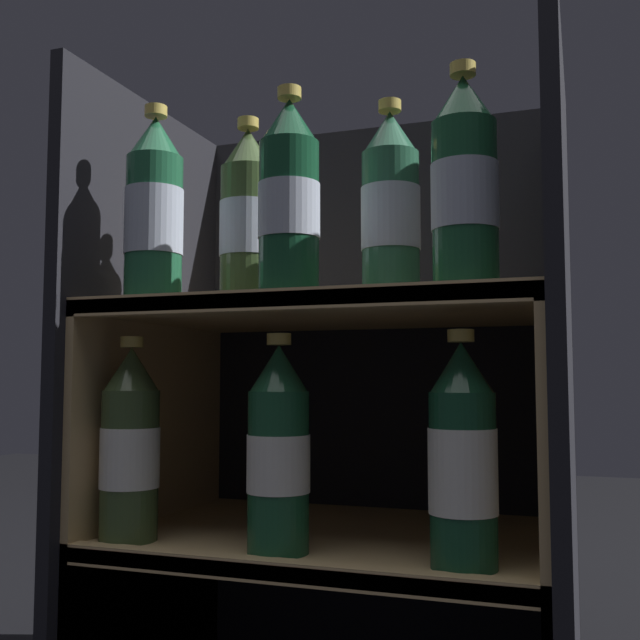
% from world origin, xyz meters
% --- Properties ---
extents(fridge_back_wall, '(0.63, 0.02, 0.88)m').
position_xyz_m(fridge_back_wall, '(0.00, 0.42, 0.44)').
color(fridge_back_wall, black).
rests_on(fridge_back_wall, ground_plane).
extents(fridge_side_left, '(0.02, 0.45, 0.88)m').
position_xyz_m(fridge_side_left, '(-0.31, 0.21, 0.44)').
color(fridge_side_left, black).
rests_on(fridge_side_left, ground_plane).
extents(fridge_side_right, '(0.02, 0.45, 0.88)m').
position_xyz_m(fridge_side_right, '(0.31, 0.21, 0.44)').
color(fridge_side_right, black).
rests_on(fridge_side_right, ground_plane).
extents(shelf_lower, '(0.59, 0.41, 0.25)m').
position_xyz_m(shelf_lower, '(0.00, 0.20, 0.20)').
color(shelf_lower, tan).
rests_on(shelf_lower, ground_plane).
extents(shelf_upper, '(0.59, 0.41, 0.56)m').
position_xyz_m(shelf_upper, '(0.00, 0.20, 0.40)').
color(shelf_upper, tan).
rests_on(shelf_upper, ground_plane).
extents(bottle_upper_front_0, '(0.08, 0.08, 0.27)m').
position_xyz_m(bottle_upper_front_0, '(-0.20, 0.06, 0.68)').
color(bottle_upper_front_0, '#1E5638').
rests_on(bottle_upper_front_0, shelf_upper).
extents(bottle_upper_front_1, '(0.08, 0.08, 0.27)m').
position_xyz_m(bottle_upper_front_1, '(-0.01, 0.06, 0.68)').
color(bottle_upper_front_1, '#144228').
rests_on(bottle_upper_front_1, shelf_upper).
extents(bottle_upper_front_2, '(0.08, 0.08, 0.27)m').
position_xyz_m(bottle_upper_front_2, '(0.21, 0.06, 0.68)').
color(bottle_upper_front_2, '#194C2D').
rests_on(bottle_upper_front_2, shelf_upper).
extents(bottle_upper_back_0, '(0.08, 0.08, 0.27)m').
position_xyz_m(bottle_upper_back_0, '(-0.11, 0.14, 0.68)').
color(bottle_upper_back_0, '#384C28').
rests_on(bottle_upper_back_0, shelf_upper).
extents(bottle_upper_back_1, '(0.08, 0.08, 0.27)m').
position_xyz_m(bottle_upper_back_1, '(0.10, 0.14, 0.68)').
color(bottle_upper_back_1, '#285B42').
rests_on(bottle_upper_back_1, shelf_upper).
extents(bottle_lower_front_0, '(0.08, 0.08, 0.27)m').
position_xyz_m(bottle_lower_front_0, '(-0.23, 0.06, 0.37)').
color(bottle_lower_front_0, '#384C28').
rests_on(bottle_lower_front_0, shelf_lower).
extents(bottle_lower_front_1, '(0.08, 0.08, 0.27)m').
position_xyz_m(bottle_lower_front_1, '(-0.02, 0.06, 0.37)').
color(bottle_lower_front_1, '#194C2D').
rests_on(bottle_lower_front_1, shelf_lower).
extents(bottle_lower_front_2, '(0.08, 0.08, 0.27)m').
position_xyz_m(bottle_lower_front_2, '(0.20, 0.06, 0.37)').
color(bottle_lower_front_2, '#144228').
rests_on(bottle_lower_front_2, shelf_lower).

